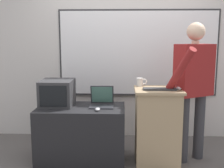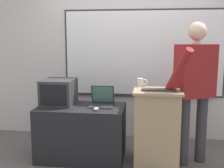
{
  "view_description": "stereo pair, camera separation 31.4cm",
  "coord_description": "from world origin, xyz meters",
  "views": [
    {
      "loc": [
        -0.02,
        -2.96,
        1.54
      ],
      "look_at": [
        -0.14,
        0.48,
        0.96
      ],
      "focal_mm": 45.0,
      "sensor_mm": 36.0,
      "label": 1
    },
    {
      "loc": [
        0.3,
        -2.93,
        1.54
      ],
      "look_at": [
        -0.14,
        0.48,
        0.96
      ],
      "focal_mm": 45.0,
      "sensor_mm": 36.0,
      "label": 2
    }
  ],
  "objects": [
    {
      "name": "wireless_keyboard",
      "position": [
        0.42,
        0.29,
        0.94
      ],
      "size": [
        0.38,
        0.13,
        0.02
      ],
      "color": "#2D2D30",
      "rests_on": "lectern_podium"
    },
    {
      "name": "back_wall",
      "position": [
        0.01,
        1.37,
        1.31
      ],
      "size": [
        6.4,
        0.17,
        2.61
      ],
      "color": "silver",
      "rests_on": "ground_plane"
    },
    {
      "name": "computer_mouse_by_laptop",
      "position": [
        -0.31,
        0.25,
        0.7
      ],
      "size": [
        0.06,
        0.1,
        0.03
      ],
      "color": "#BCBCC1",
      "rests_on": "side_desk"
    },
    {
      "name": "coffee_mug",
      "position": [
        0.21,
        0.54,
        0.98
      ],
      "size": [
        0.13,
        0.08,
        0.1
      ],
      "color": "silver",
      "rests_on": "lectern_podium"
    },
    {
      "name": "computer_mouse_by_keyboard",
      "position": [
        0.64,
        0.3,
        0.95
      ],
      "size": [
        0.06,
        0.1,
        0.03
      ],
      "color": "#BCBCC1",
      "rests_on": "lectern_podium"
    },
    {
      "name": "crt_monitor",
      "position": [
        -0.84,
        0.5,
        0.84
      ],
      "size": [
        0.4,
        0.44,
        0.32
      ],
      "color": "#333335",
      "rests_on": "side_desk"
    },
    {
      "name": "lectern_podium",
      "position": [
        0.41,
        0.35,
        0.47
      ],
      "size": [
        0.56,
        0.51,
        0.93
      ],
      "color": "tan",
      "rests_on": "ground_plane"
    },
    {
      "name": "side_desk",
      "position": [
        -0.53,
        0.42,
        0.34
      ],
      "size": [
        1.08,
        0.63,
        0.68
      ],
      "color": "black",
      "rests_on": "ground_plane"
    },
    {
      "name": "laptop",
      "position": [
        -0.27,
        0.49,
        0.76
      ],
      "size": [
        0.3,
        0.28,
        0.25
      ],
      "color": "#28282D",
      "rests_on": "side_desk"
    },
    {
      "name": "person_presenter",
      "position": [
        0.85,
        0.44,
        1.01
      ],
      "size": [
        0.64,
        0.73,
        1.71
      ],
      "rotation": [
        0.0,
        0.0,
        0.51
      ],
      "color": "#333338",
      "rests_on": "ground_plane"
    }
  ]
}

